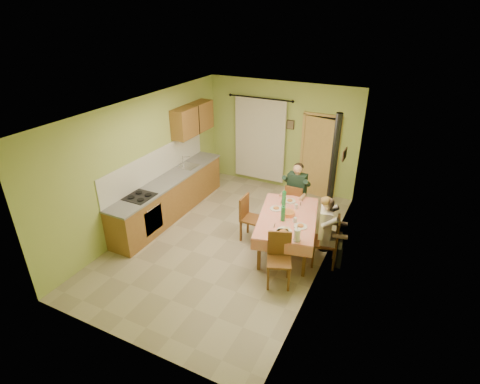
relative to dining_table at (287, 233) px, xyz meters
The scene contains 17 objects.
floor 1.29m from the dining_table, 167.88° to the right, with size 4.00×6.00×0.01m, color tan.
room_shell 1.90m from the dining_table, 167.88° to the right, with size 4.04×6.04×2.82m.
kitchen_run 2.92m from the dining_table, behind, with size 0.64×3.64×1.56m.
upper_cabinets 3.70m from the dining_table, 154.56° to the left, with size 0.35×1.40×0.70m, color brown.
curtain 3.29m from the dining_table, 123.66° to the left, with size 1.70×0.07×2.22m.
doorway 2.76m from the dining_table, 93.49° to the left, with size 0.96×0.23×2.15m.
dining_table is the anchor object (origin of this frame).
tableware 0.46m from the dining_table, 71.07° to the right, with size 0.91×1.51×0.33m.
chair_far 1.09m from the dining_table, 100.37° to the left, with size 0.40×0.40×0.95m.
chair_near 1.08m from the dining_table, 77.44° to the right, with size 0.53×0.53×0.97m.
chair_right 0.83m from the dining_table, ahead, with size 0.52×0.52×1.00m.
chair_left 0.79m from the dining_table, behind, with size 0.41×0.41×0.97m.
man_far 1.21m from the dining_table, 100.24° to the left, with size 0.58×0.47×1.39m.
man_right 0.95m from the dining_table, ahead, with size 0.54×0.63×1.39m.
stove_flue 1.01m from the dining_table, 26.21° to the left, with size 0.24×0.24×2.80m.
picture_back 3.18m from the dining_table, 109.47° to the left, with size 0.19×0.03×0.23m, color black.
picture_right 1.90m from the dining_table, 51.00° to the left, with size 0.03×0.31×0.21m, color brown.
Camera 1 is at (3.16, -5.79, 4.46)m, focal length 28.00 mm.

